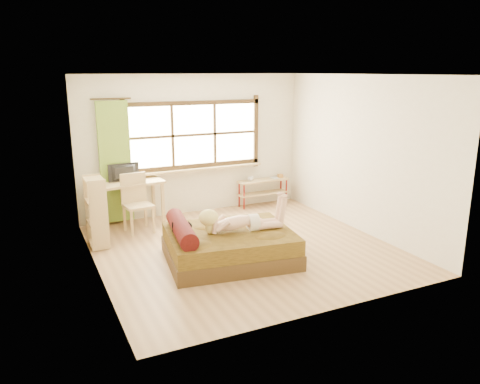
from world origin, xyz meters
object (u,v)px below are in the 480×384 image
woman (240,213)px  desk (126,188)px  bed (227,245)px  chair (136,199)px  pipe_shelf (264,186)px  kitten (181,229)px  bookshelf (96,212)px

woman → desk: woman is taller
bed → desk: bearing=121.2°
chair → pipe_shelf: chair is taller
woman → desk: bearing=124.7°
woman → pipe_shelf: woman is taller
kitten → pipe_shelf: (2.58, 2.32, -0.16)m
chair → woman: bearing=-67.5°
pipe_shelf → woman: bearing=-126.1°
bed → pipe_shelf: bearing=59.8°
bookshelf → bed: bearing=-42.3°
bed → woman: woman is taller
pipe_shelf → bookshelf: 3.67m
woman → bookshelf: 2.37m
bed → bookshelf: bearing=146.8°
kitten → bookshelf: bearing=133.7°
bookshelf → chair: bearing=32.3°
desk → pipe_shelf: (2.88, 0.12, -0.30)m
bookshelf → woman: bearing=-40.2°
kitten → chair: (-0.21, 1.84, -0.00)m
pipe_shelf → chair: bearing=-171.6°
kitten → chair: bearing=104.7°
bed → pipe_shelf: (1.90, 2.41, 0.16)m
bed → kitten: bearing=-179.8°
chair → bookshelf: 0.90m
kitten → chair: size_ratio=0.27×
bed → chair: chair is taller
woman → kitten: 0.90m
woman → kitten: size_ratio=4.67×
woman → bookshelf: (-1.83, 1.50, -0.16)m
chair → bookshelf: size_ratio=0.90×
woman → desk: 2.62m
bed → bookshelf: (-1.64, 1.44, 0.33)m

